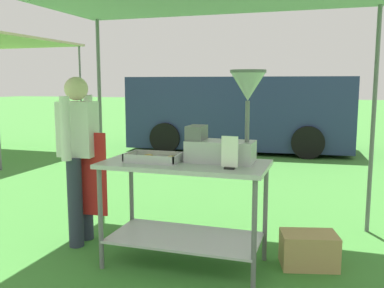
{
  "coord_description": "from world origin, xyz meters",
  "views": [
    {
      "loc": [
        0.86,
        -2.38,
        1.55
      ],
      "look_at": [
        -0.26,
        1.13,
        1.02
      ],
      "focal_mm": 39.75,
      "sensor_mm": 36.0,
      "label": 1
    }
  ],
  "objects_px": {
    "donut_fryer": "(229,126)",
    "vendor": "(79,152)",
    "menu_sign": "(230,155)",
    "van_navy": "(239,112)",
    "donut_tray": "(154,159)",
    "donut_cart": "(185,191)",
    "supply_crate": "(309,250)"
  },
  "relations": [
    {
      "from": "donut_fryer",
      "to": "vendor",
      "type": "relative_size",
      "value": 0.47
    },
    {
      "from": "menu_sign",
      "to": "van_navy",
      "type": "height_order",
      "value": "van_navy"
    },
    {
      "from": "donut_fryer",
      "to": "donut_tray",
      "type": "bearing_deg",
      "value": -166.62
    },
    {
      "from": "donut_cart",
      "to": "vendor",
      "type": "distance_m",
      "value": 1.16
    },
    {
      "from": "donut_fryer",
      "to": "van_navy",
      "type": "bearing_deg",
      "value": 100.61
    },
    {
      "from": "menu_sign",
      "to": "supply_crate",
      "type": "bearing_deg",
      "value": 36.6
    },
    {
      "from": "donut_tray",
      "to": "menu_sign",
      "type": "xyz_separation_m",
      "value": [
        0.68,
        -0.12,
        0.09
      ]
    },
    {
      "from": "supply_crate",
      "to": "donut_cart",
      "type": "bearing_deg",
      "value": -164.9
    },
    {
      "from": "donut_fryer",
      "to": "supply_crate",
      "type": "bearing_deg",
      "value": 15.01
    },
    {
      "from": "vendor",
      "to": "supply_crate",
      "type": "relative_size",
      "value": 3.07
    },
    {
      "from": "menu_sign",
      "to": "vendor",
      "type": "height_order",
      "value": "vendor"
    },
    {
      "from": "donut_cart",
      "to": "supply_crate",
      "type": "relative_size",
      "value": 2.64
    },
    {
      "from": "donut_fryer",
      "to": "supply_crate",
      "type": "height_order",
      "value": "donut_fryer"
    },
    {
      "from": "donut_fryer",
      "to": "supply_crate",
      "type": "relative_size",
      "value": 1.45
    },
    {
      "from": "menu_sign",
      "to": "van_navy",
      "type": "distance_m",
      "value": 6.83
    },
    {
      "from": "donut_cart",
      "to": "donut_tray",
      "type": "distance_m",
      "value": 0.38
    },
    {
      "from": "donut_tray",
      "to": "menu_sign",
      "type": "distance_m",
      "value": 0.7
    },
    {
      "from": "donut_tray",
      "to": "donut_fryer",
      "type": "relative_size",
      "value": 0.6
    },
    {
      "from": "donut_fryer",
      "to": "vendor",
      "type": "xyz_separation_m",
      "value": [
        -1.47,
        0.08,
        -0.3
      ]
    },
    {
      "from": "donut_cart",
      "to": "donut_tray",
      "type": "height_order",
      "value": "donut_tray"
    },
    {
      "from": "donut_fryer",
      "to": "donut_cart",
      "type": "bearing_deg",
      "value": -164.73
    },
    {
      "from": "donut_cart",
      "to": "vendor",
      "type": "xyz_separation_m",
      "value": [
        -1.12,
        0.17,
        0.25
      ]
    },
    {
      "from": "vendor",
      "to": "supply_crate",
      "type": "bearing_deg",
      "value": 2.7
    },
    {
      "from": "vendor",
      "to": "van_navy",
      "type": "bearing_deg",
      "value": 87.59
    },
    {
      "from": "donut_cart",
      "to": "supply_crate",
      "type": "distance_m",
      "value": 1.17
    },
    {
      "from": "donut_tray",
      "to": "donut_fryer",
      "type": "xyz_separation_m",
      "value": [
        0.61,
        0.15,
        0.28
      ]
    },
    {
      "from": "donut_fryer",
      "to": "menu_sign",
      "type": "bearing_deg",
      "value": -75.37
    },
    {
      "from": "donut_cart",
      "to": "van_navy",
      "type": "bearing_deg",
      "value": 97.46
    },
    {
      "from": "donut_tray",
      "to": "supply_crate",
      "type": "xyz_separation_m",
      "value": [
        1.28,
        0.32,
        -0.77
      ]
    },
    {
      "from": "donut_fryer",
      "to": "van_navy",
      "type": "xyz_separation_m",
      "value": [
        -1.21,
        6.44,
        -0.32
      ]
    },
    {
      "from": "donut_cart",
      "to": "van_navy",
      "type": "distance_m",
      "value": 6.6
    },
    {
      "from": "menu_sign",
      "to": "supply_crate",
      "type": "xyz_separation_m",
      "value": [
        0.6,
        0.44,
        -0.86
      ]
    }
  ]
}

